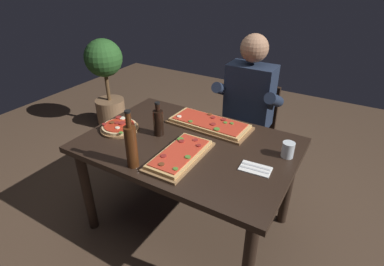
{
  "coord_description": "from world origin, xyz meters",
  "views": [
    {
      "loc": [
        0.91,
        -1.48,
        1.79
      ],
      "look_at": [
        0.0,
        0.05,
        0.79
      ],
      "focal_mm": 28.38,
      "sensor_mm": 36.0,
      "label": 1
    }
  ],
  "objects_px": {
    "dining_table": "(188,155)",
    "tumbler_near_camera": "(288,150)",
    "diner_chair": "(249,128)",
    "pizza_rectangular_left": "(180,155)",
    "pizza_rectangular_front": "(209,124)",
    "potted_plant_corner": "(106,78)",
    "oil_bottle_amber": "(158,122)",
    "seated_diner": "(247,107)",
    "pizza_round_far": "(119,127)",
    "wine_bottle_dark": "(131,145)"
  },
  "relations": [
    {
      "from": "dining_table",
      "to": "tumbler_near_camera",
      "type": "distance_m",
      "value": 0.65
    },
    {
      "from": "tumbler_near_camera",
      "to": "diner_chair",
      "type": "relative_size",
      "value": 0.11
    },
    {
      "from": "dining_table",
      "to": "diner_chair",
      "type": "bearing_deg",
      "value": 81.72
    },
    {
      "from": "pizza_rectangular_left",
      "to": "pizza_rectangular_front",
      "type": "bearing_deg",
      "value": 94.75
    },
    {
      "from": "pizza_rectangular_front",
      "to": "potted_plant_corner",
      "type": "height_order",
      "value": "potted_plant_corner"
    },
    {
      "from": "dining_table",
      "to": "oil_bottle_amber",
      "type": "distance_m",
      "value": 0.3
    },
    {
      "from": "pizza_rectangular_left",
      "to": "seated_diner",
      "type": "xyz_separation_m",
      "value": [
        0.08,
        0.91,
        -0.02
      ]
    },
    {
      "from": "oil_bottle_amber",
      "to": "diner_chair",
      "type": "xyz_separation_m",
      "value": [
        0.36,
        0.86,
        -0.35
      ]
    },
    {
      "from": "pizza_round_far",
      "to": "oil_bottle_amber",
      "type": "relative_size",
      "value": 1.12
    },
    {
      "from": "pizza_round_far",
      "to": "wine_bottle_dark",
      "type": "bearing_deg",
      "value": -37.94
    },
    {
      "from": "tumbler_near_camera",
      "to": "seated_diner",
      "type": "bearing_deg",
      "value": 130.95
    },
    {
      "from": "pizza_rectangular_left",
      "to": "potted_plant_corner",
      "type": "xyz_separation_m",
      "value": [
        -1.75,
        1.12,
        -0.14
      ]
    },
    {
      "from": "potted_plant_corner",
      "to": "diner_chair",
      "type": "bearing_deg",
      "value": -2.71
    },
    {
      "from": "dining_table",
      "to": "seated_diner",
      "type": "xyz_separation_m",
      "value": [
        0.12,
        0.74,
        0.1
      ]
    },
    {
      "from": "pizza_rectangular_front",
      "to": "potted_plant_corner",
      "type": "distance_m",
      "value": 1.84
    },
    {
      "from": "pizza_rectangular_left",
      "to": "pizza_round_far",
      "type": "distance_m",
      "value": 0.57
    },
    {
      "from": "pizza_round_far",
      "to": "seated_diner",
      "type": "relative_size",
      "value": 0.21
    },
    {
      "from": "oil_bottle_amber",
      "to": "pizza_rectangular_left",
      "type": "bearing_deg",
      "value": -30.92
    },
    {
      "from": "wine_bottle_dark",
      "to": "oil_bottle_amber",
      "type": "distance_m",
      "value": 0.39
    },
    {
      "from": "pizza_rectangular_front",
      "to": "wine_bottle_dark",
      "type": "bearing_deg",
      "value": -102.9
    },
    {
      "from": "dining_table",
      "to": "wine_bottle_dark",
      "type": "xyz_separation_m",
      "value": [
        -0.14,
        -0.39,
        0.24
      ]
    },
    {
      "from": "dining_table",
      "to": "pizza_rectangular_left",
      "type": "xyz_separation_m",
      "value": [
        0.05,
        -0.18,
        0.12
      ]
    },
    {
      "from": "oil_bottle_amber",
      "to": "diner_chair",
      "type": "relative_size",
      "value": 0.28
    },
    {
      "from": "diner_chair",
      "to": "potted_plant_corner",
      "type": "xyz_separation_m",
      "value": [
        -1.82,
        0.09,
        0.13
      ]
    },
    {
      "from": "dining_table",
      "to": "oil_bottle_amber",
      "type": "height_order",
      "value": "oil_bottle_amber"
    },
    {
      "from": "pizza_round_far",
      "to": "wine_bottle_dark",
      "type": "height_order",
      "value": "wine_bottle_dark"
    },
    {
      "from": "wine_bottle_dark",
      "to": "seated_diner",
      "type": "height_order",
      "value": "seated_diner"
    },
    {
      "from": "pizza_rectangular_left",
      "to": "seated_diner",
      "type": "relative_size",
      "value": 0.37
    },
    {
      "from": "wine_bottle_dark",
      "to": "tumbler_near_camera",
      "type": "height_order",
      "value": "wine_bottle_dark"
    },
    {
      "from": "pizza_round_far",
      "to": "oil_bottle_amber",
      "type": "height_order",
      "value": "oil_bottle_amber"
    },
    {
      "from": "dining_table",
      "to": "pizza_round_far",
      "type": "bearing_deg",
      "value": -169.33
    },
    {
      "from": "pizza_round_far",
      "to": "wine_bottle_dark",
      "type": "relative_size",
      "value": 0.76
    },
    {
      "from": "pizza_rectangular_front",
      "to": "oil_bottle_amber",
      "type": "xyz_separation_m",
      "value": [
        -0.24,
        -0.29,
        0.08
      ]
    },
    {
      "from": "dining_table",
      "to": "pizza_round_far",
      "type": "height_order",
      "value": "pizza_round_far"
    },
    {
      "from": "pizza_round_far",
      "to": "oil_bottle_amber",
      "type": "distance_m",
      "value": 0.31
    },
    {
      "from": "pizza_round_far",
      "to": "oil_bottle_amber",
      "type": "bearing_deg",
      "value": 17.32
    },
    {
      "from": "seated_diner",
      "to": "pizza_rectangular_front",
      "type": "bearing_deg",
      "value": -104.11
    },
    {
      "from": "seated_diner",
      "to": "potted_plant_corner",
      "type": "xyz_separation_m",
      "value": [
        -1.82,
        0.21,
        -0.13
      ]
    },
    {
      "from": "pizza_rectangular_front",
      "to": "diner_chair",
      "type": "height_order",
      "value": "diner_chair"
    },
    {
      "from": "wine_bottle_dark",
      "to": "oil_bottle_amber",
      "type": "bearing_deg",
      "value": 103.35
    },
    {
      "from": "tumbler_near_camera",
      "to": "pizza_rectangular_front",
      "type": "bearing_deg",
      "value": 169.63
    },
    {
      "from": "pizza_rectangular_front",
      "to": "pizza_round_far",
      "type": "relative_size",
      "value": 2.25
    },
    {
      "from": "potted_plant_corner",
      "to": "seated_diner",
      "type": "bearing_deg",
      "value": -6.46
    },
    {
      "from": "potted_plant_corner",
      "to": "pizza_rectangular_left",
      "type": "bearing_deg",
      "value": -32.65
    },
    {
      "from": "pizza_rectangular_front",
      "to": "tumbler_near_camera",
      "type": "relative_size",
      "value": 6.27
    },
    {
      "from": "pizza_round_far",
      "to": "pizza_rectangular_left",
      "type": "bearing_deg",
      "value": -8.07
    },
    {
      "from": "pizza_rectangular_left",
      "to": "oil_bottle_amber",
      "type": "relative_size",
      "value": 2.02
    },
    {
      "from": "pizza_round_far",
      "to": "seated_diner",
      "type": "bearing_deg",
      "value": 52.32
    },
    {
      "from": "pizza_rectangular_left",
      "to": "wine_bottle_dark",
      "type": "height_order",
      "value": "wine_bottle_dark"
    },
    {
      "from": "pizza_rectangular_front",
      "to": "oil_bottle_amber",
      "type": "distance_m",
      "value": 0.39
    }
  ]
}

